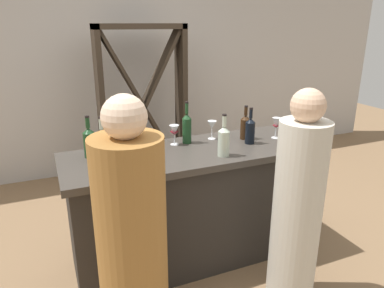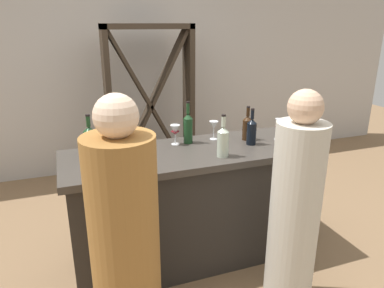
{
  "view_description": "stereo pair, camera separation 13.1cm",
  "coord_description": "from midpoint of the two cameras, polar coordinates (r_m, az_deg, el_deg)",
  "views": [
    {
      "loc": [
        -0.99,
        -2.33,
        1.84
      ],
      "look_at": [
        0.0,
        0.0,
        0.98
      ],
      "focal_mm": 33.61,
      "sensor_mm": 36.0,
      "label": 1
    },
    {
      "loc": [
        -0.86,
        -2.38,
        1.84
      ],
      "look_at": [
        0.0,
        0.0,
        0.98
      ],
      "focal_mm": 33.61,
      "sensor_mm": 36.0,
      "label": 2
    }
  ],
  "objects": [
    {
      "name": "wine_glass_near_center",
      "position": [
        2.79,
        -4.18,
        2.04
      ],
      "size": [
        0.08,
        0.08,
        0.16
      ],
      "color": "white",
      "rests_on": "bar_counter"
    },
    {
      "name": "person_center_guest",
      "position": [
        2.43,
        14.84,
        -10.13
      ],
      "size": [
        0.41,
        0.41,
        1.48
      ],
      "rotation": [
        0.0,
        0.0,
        1.96
      ],
      "color": "beige",
      "rests_on": "ground"
    },
    {
      "name": "ground_plane",
      "position": [
        3.13,
        -1.25,
        -17.26
      ],
      "size": [
        12.0,
        12.0,
        0.0
      ],
      "primitive_type": "plane",
      "color": "#846647"
    },
    {
      "name": "wine_bottle_leftmost_olive_green",
      "position": [
        2.64,
        -17.35,
        0.35
      ],
      "size": [
        0.08,
        0.08,
        0.3
      ],
      "color": "#193D1E",
      "rests_on": "bar_counter"
    },
    {
      "name": "wine_glass_near_left",
      "position": [
        3.0,
        12.01,
        3.12
      ],
      "size": [
        0.07,
        0.07,
        0.17
      ],
      "color": "white",
      "rests_on": "bar_counter"
    },
    {
      "name": "wine_bottle_second_right_clear_pale",
      "position": [
        2.55,
        3.6,
        0.58
      ],
      "size": [
        0.08,
        0.08,
        0.31
      ],
      "color": "#B7C6B2",
      "rests_on": "bar_counter"
    },
    {
      "name": "bar_counter",
      "position": [
        2.88,
        -1.32,
        -9.68
      ],
      "size": [
        1.91,
        0.68,
        0.93
      ],
      "color": "#2A2723",
      "rests_on": "ground"
    },
    {
      "name": "wine_bottle_second_left_clear_pale",
      "position": [
        2.59,
        -15.45,
        0.17
      ],
      "size": [
        0.07,
        0.07,
        0.3
      ],
      "color": "#B7C6B2",
      "rests_on": "bar_counter"
    },
    {
      "name": "back_wall",
      "position": [
        4.67,
        -11.69,
        12.98
      ],
      "size": [
        8.0,
        0.1,
        2.8
      ],
      "primitive_type": "cube",
      "color": "#BCB7B2",
      "rests_on": "ground"
    },
    {
      "name": "wine_bottle_far_right_amber_brown",
      "position": [
        2.95,
        7.19,
        2.77
      ],
      "size": [
        0.08,
        0.08,
        0.28
      ],
      "color": "#331E0F",
      "rests_on": "bar_counter"
    },
    {
      "name": "person_left_guest",
      "position": [
        2.07,
        -11.34,
        -15.18
      ],
      "size": [
        0.43,
        0.43,
        1.52
      ],
      "rotation": [
        0.0,
        0.0,
        1.69
      ],
      "color": "#9E6B33",
      "rests_on": "ground"
    },
    {
      "name": "wine_glass_near_right",
      "position": [
        2.92,
        1.91,
        2.94
      ],
      "size": [
        0.07,
        0.07,
        0.15
      ],
      "color": "white",
      "rests_on": "bar_counter"
    },
    {
      "name": "wine_rack",
      "position": [
        4.23,
        -8.65,
        5.92
      ],
      "size": [
        1.01,
        0.28,
        1.83
      ],
      "color": "#33281E",
      "rests_on": "ground"
    },
    {
      "name": "wine_bottle_rightmost_near_black",
      "position": [
        2.84,
        7.91,
        2.19
      ],
      "size": [
        0.08,
        0.08,
        0.29
      ],
      "color": "black",
      "rests_on": "bar_counter"
    },
    {
      "name": "wine_bottle_center_olive_green",
      "position": [
        2.82,
        -2.15,
        2.63
      ],
      "size": [
        0.07,
        0.07,
        0.33
      ],
      "color": "#193D1E",
      "rests_on": "bar_counter"
    }
  ]
}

